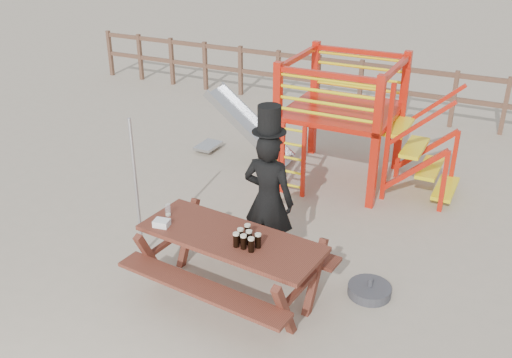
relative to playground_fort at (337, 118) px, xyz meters
name	(u,v)px	position (x,y,z in m)	size (l,w,h in m)	color
ground	(225,286)	(-0.12, -3.58, -1.07)	(60.00, 60.00, 0.00)	tan
back_fence	(383,84)	(-0.12, 3.42, -0.34)	(15.09, 0.09, 1.20)	brown
playground_fort	(337,118)	(0.00, 0.00, 0.00)	(4.71, 1.84, 2.10)	red
picnic_table	(231,259)	(0.03, -3.71, -0.54)	(2.29, 1.69, 0.84)	brown
man_with_hat	(269,197)	(0.11, -2.87, -0.10)	(0.67, 0.44, 2.16)	black
metal_pole	(136,190)	(-1.48, -3.44, -0.11)	(0.04, 0.04, 1.93)	#B2B2B7
parasol_base	(369,290)	(1.51, -2.94, -1.01)	(0.52, 0.52, 0.22)	#3B3B41
paper_bag	(162,223)	(-0.80, -3.87, -0.19)	(0.18, 0.14, 0.08)	white
stout_pints	(247,239)	(0.29, -3.79, -0.15)	(0.29, 0.30, 0.17)	black
empty_glasses	(168,210)	(-0.88, -3.62, -0.17)	(0.07, 0.07, 0.15)	silver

